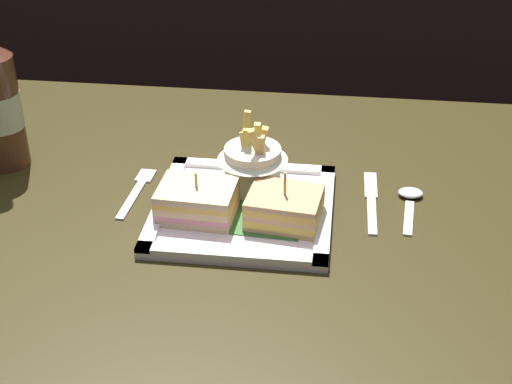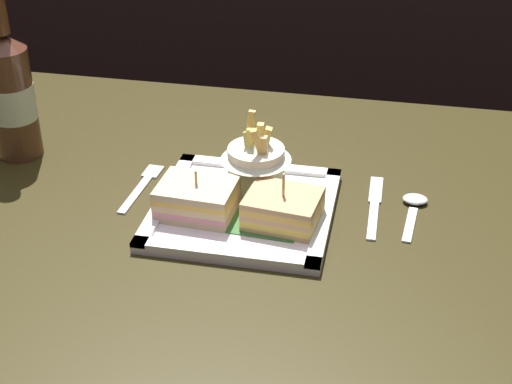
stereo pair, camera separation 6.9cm
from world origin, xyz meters
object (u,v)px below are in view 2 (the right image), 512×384
object	(u,v)px
fork	(143,185)
sandwich_half_right	(283,209)
fries_cup	(256,160)
spoon	(414,205)
dining_table	(268,312)
knife	(374,204)
beer_bottle	(11,92)
sandwich_half_left	(197,199)
square_plate	(244,209)

from	to	relation	value
fork	sandwich_half_right	bearing A→B (deg)	-17.14
fork	fries_cup	bearing A→B (deg)	4.36
fries_cup	fork	bearing A→B (deg)	-175.64
sandwich_half_right	spoon	bearing A→B (deg)	26.57
spoon	dining_table	bearing A→B (deg)	-159.75
fries_cup	spoon	world-z (taller)	fries_cup
sandwich_half_right	fries_cup	world-z (taller)	fries_cup
knife	spoon	world-z (taller)	spoon
beer_bottle	fork	xyz separation A→B (m)	(0.22, -0.06, -0.10)
sandwich_half_left	sandwich_half_right	distance (m)	0.12
square_plate	spoon	bearing A→B (deg)	14.73
sandwich_half_right	fork	bearing A→B (deg)	162.86
sandwich_half_right	spoon	xyz separation A→B (m)	(0.17, 0.09, -0.03)
sandwich_half_left	fork	xyz separation A→B (m)	(-0.10, 0.07, -0.03)
dining_table	square_plate	bearing A→B (deg)	163.64
dining_table	beer_bottle	xyz separation A→B (m)	(-0.41, 0.11, 0.27)
fries_cup	knife	world-z (taller)	fries_cup
beer_bottle	sandwich_half_right	bearing A→B (deg)	-15.81
fork	knife	bearing A→B (deg)	2.63
sandwich_half_right	fork	distance (m)	0.23
square_plate	beer_bottle	world-z (taller)	beer_bottle
fries_cup	fork	xyz separation A→B (m)	(-0.17, -0.01, -0.05)
fork	knife	distance (m)	0.34
dining_table	knife	xyz separation A→B (m)	(0.14, 0.07, 0.16)
square_plate	spoon	xyz separation A→B (m)	(0.23, 0.06, -0.00)
beer_bottle	knife	distance (m)	0.56
dining_table	square_plate	xyz separation A→B (m)	(-0.04, 0.01, 0.17)
sandwich_half_left	fork	size ratio (longest dim) A/B	0.76
dining_table	sandwich_half_left	bearing A→B (deg)	-171.46
beer_bottle	square_plate	bearing A→B (deg)	-14.61
square_plate	spoon	size ratio (longest dim) A/B	2.08
beer_bottle	spoon	bearing A→B (deg)	-3.60
dining_table	spoon	world-z (taller)	spoon
knife	fork	bearing A→B (deg)	-177.37
dining_table	sandwich_half_right	bearing A→B (deg)	-33.12
square_plate	sandwich_half_left	size ratio (longest dim) A/B	2.31
square_plate	fork	world-z (taller)	square_plate
dining_table	spoon	distance (m)	0.26
fork	knife	size ratio (longest dim) A/B	0.84
fries_cup	knife	xyz separation A→B (m)	(0.17, 0.00, -0.05)
beer_bottle	fork	distance (m)	0.25
beer_bottle	knife	size ratio (longest dim) A/B	1.70
spoon	beer_bottle	bearing A→B (deg)	176.40
beer_bottle	knife	world-z (taller)	beer_bottle
square_plate	fork	size ratio (longest dim) A/B	1.76
fries_cup	beer_bottle	size ratio (longest dim) A/B	0.40
square_plate	fries_cup	world-z (taller)	fries_cup
fries_cup	spoon	bearing A→B (deg)	1.30
square_plate	sandwich_half_left	xyz separation A→B (m)	(-0.06, -0.03, 0.03)
dining_table	knife	world-z (taller)	knife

